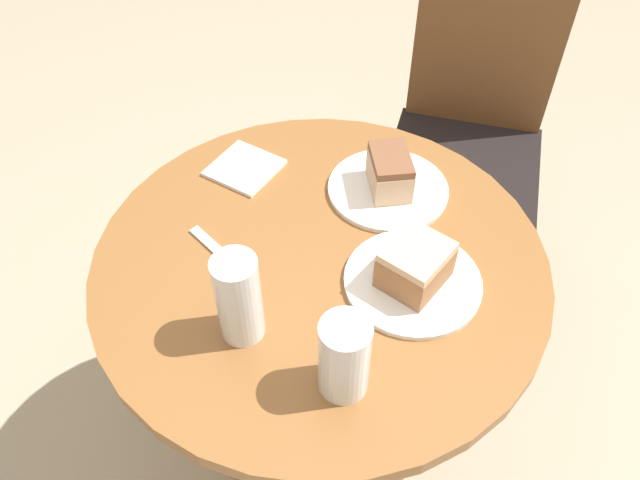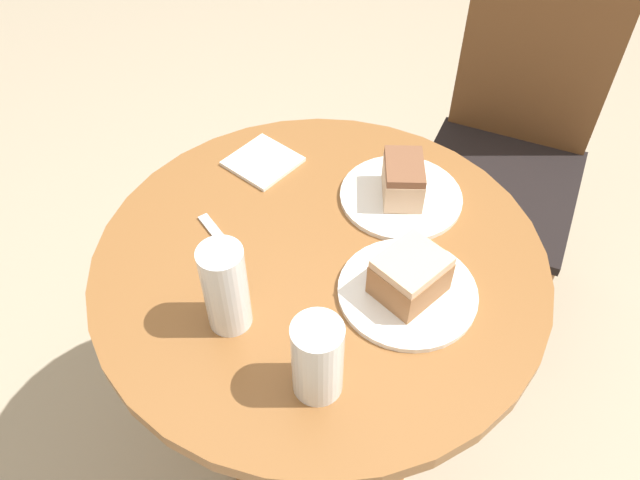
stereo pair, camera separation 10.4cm
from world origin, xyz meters
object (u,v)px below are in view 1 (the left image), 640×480
object	(u,v)px
plate_far	(413,281)
glass_lemonade	(344,361)
plate_near	(388,189)
cake_slice_far	(415,265)
cake_slice_near	(390,172)
chair	(468,136)
glass_water	(239,301)

from	to	relation	value
plate_far	glass_lemonade	bearing A→B (deg)	-98.20
plate_near	cake_slice_far	xyz separation A→B (m)	(0.12, -0.19, 0.04)
cake_slice_near	cake_slice_far	world-z (taller)	same
plate_near	cake_slice_near	bearing A→B (deg)	0.00
plate_near	chair	bearing A→B (deg)	85.41
plate_far	glass_lemonade	size ratio (longest dim) A/B	1.63
plate_near	cake_slice_far	distance (m)	0.23
cake_slice_near	chair	bearing A→B (deg)	85.41
chair	cake_slice_far	distance (m)	0.83
cake_slice_far	chair	bearing A→B (deg)	95.16
cake_slice_far	plate_near	bearing A→B (deg)	120.67
plate_far	cake_slice_far	world-z (taller)	cake_slice_far
glass_water	plate_near	bearing A→B (deg)	76.54
plate_near	plate_far	size ratio (longest dim) A/B	1.00
chair	glass_lemonade	bearing A→B (deg)	-96.98
glass_water	cake_slice_near	bearing A→B (deg)	76.54
chair	cake_slice_near	world-z (taller)	chair
chair	glass_water	world-z (taller)	chair
chair	glass_lemonade	xyz separation A→B (m)	(0.04, -0.98, 0.32)
plate_far	cake_slice_far	size ratio (longest dim) A/B	1.84
chair	glass_water	distance (m)	1.03
glass_lemonade	plate_near	bearing A→B (deg)	101.47
plate_far	glass_water	bearing A→B (deg)	-136.70
chair	plate_far	bearing A→B (deg)	-94.02
cake_slice_near	glass_water	world-z (taller)	glass_water
glass_lemonade	glass_water	size ratio (longest dim) A/B	0.87
plate_far	cake_slice_near	xyz separation A→B (m)	(-0.12, 0.19, 0.04)
plate_near	cake_slice_near	distance (m)	0.04
plate_near	cake_slice_far	world-z (taller)	cake_slice_far
plate_near	glass_water	xyz separation A→B (m)	(-0.09, -0.39, 0.07)
cake_slice_near	glass_lemonade	distance (m)	0.42
cake_slice_near	glass_water	size ratio (longest dim) A/B	0.78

